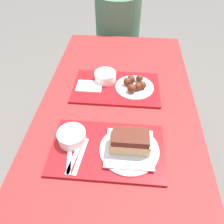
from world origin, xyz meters
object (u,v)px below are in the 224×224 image
bowl_coleslaw_far (105,76)px  tray_near (107,149)px  tray_far (116,87)px  brisket_sandwich_plate (130,145)px  wings_plate_far (134,85)px  person_seated_across (118,26)px  bowl_coleslaw_near (72,136)px

bowl_coleslaw_far → tray_near: bearing=-82.9°
tray_far → bowl_coleslaw_far: bearing=141.0°
tray_far → brisket_sandwich_plate: brisket_sandwich_plate is taller
brisket_sandwich_plate → wings_plate_far: 0.40m
brisket_sandwich_plate → bowl_coleslaw_far: brisket_sandwich_plate is taller
tray_near → person_seated_across: (-0.04, 1.23, -0.02)m
brisket_sandwich_plate → person_seated_across: (-0.13, 1.23, -0.06)m
brisket_sandwich_plate → wings_plate_far: (0.01, 0.40, -0.02)m
bowl_coleslaw_far → person_seated_across: 0.78m
bowl_coleslaw_near → person_seated_across: person_seated_across is taller
bowl_coleslaw_far → person_seated_across: size_ratio=0.16×
tray_far → bowl_coleslaw_far: (-0.06, 0.05, 0.03)m
bowl_coleslaw_near → brisket_sandwich_plate: bearing=-6.9°
tray_near → bowl_coleslaw_far: 0.46m
tray_near → brisket_sandwich_plate: 0.10m
brisket_sandwich_plate → wings_plate_far: bearing=88.1°
wings_plate_far → tray_far: bearing=179.2°
bowl_coleslaw_near → bowl_coleslaw_far: 0.43m
tray_near → bowl_coleslaw_near: bowl_coleslaw_near is taller
bowl_coleslaw_far → person_seated_across: person_seated_across is taller
tray_near → brisket_sandwich_plate: size_ratio=1.92×
bowl_coleslaw_far → person_seated_across: bearing=88.7°
tray_near → wings_plate_far: 0.41m
tray_far → wings_plate_far: (0.09, -0.00, 0.02)m
bowl_coleslaw_near → brisket_sandwich_plate: 0.24m
tray_near → brisket_sandwich_plate: (0.09, -0.00, 0.04)m
person_seated_across → wings_plate_far: bearing=-80.3°
brisket_sandwich_plate → bowl_coleslaw_far: size_ratio=2.05×
bowl_coleslaw_near → bowl_coleslaw_far: (0.09, 0.42, 0.00)m
bowl_coleslaw_near → bowl_coleslaw_far: bearing=77.8°
person_seated_across → tray_near: bearing=-88.2°
tray_near → wings_plate_far: bearing=75.8°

